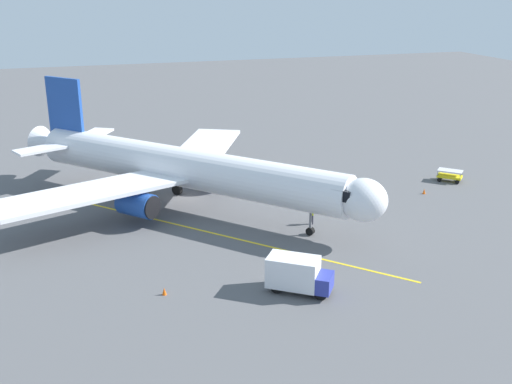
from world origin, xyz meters
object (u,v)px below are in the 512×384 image
at_px(airplane, 182,168).
at_px(safety_cone_wing_port, 164,291).
at_px(ground_crew_wing_walker, 302,274).
at_px(baggage_cart_starboard_side, 450,176).
at_px(safety_cone_nose_left, 362,189).
at_px(safety_cone_nose_right, 424,191).
at_px(box_truck_near_nose, 299,274).
at_px(baggage_cart_portside, 327,191).
at_px(ground_crew_marshaller, 312,215).

height_order(airplane, safety_cone_wing_port, airplane).
bearing_deg(ground_crew_wing_walker, airplane, -74.80).
bearing_deg(airplane, ground_crew_wing_walker, 105.20).
xyz_separation_m(baggage_cart_starboard_side, safety_cone_nose_left, (10.79, 0.28, -0.38)).
relative_size(baggage_cart_starboard_side, safety_cone_nose_right, 5.17).
bearing_deg(box_truck_near_nose, safety_cone_wing_port, -14.75).
bearing_deg(safety_cone_wing_port, safety_cone_nose_left, -145.70).
height_order(baggage_cart_portside, safety_cone_wing_port, baggage_cart_portside).
bearing_deg(safety_cone_nose_left, airplane, -3.17).
relative_size(ground_crew_wing_walker, safety_cone_wing_port, 3.11).
distance_m(airplane, safety_cone_nose_left, 19.32).
bearing_deg(safety_cone_nose_right, baggage_cart_portside, -12.44).
bearing_deg(baggage_cart_portside, ground_crew_wing_walker, 60.95).
relative_size(ground_crew_wing_walker, safety_cone_nose_right, 3.11).
relative_size(ground_crew_wing_walker, box_truck_near_nose, 0.35).
relative_size(safety_cone_nose_left, safety_cone_nose_right, 1.00).
height_order(airplane, safety_cone_nose_left, airplane).
relative_size(baggage_cart_starboard_side, safety_cone_nose_left, 5.17).
xyz_separation_m(airplane, safety_cone_nose_right, (-24.73, 3.66, -3.73)).
xyz_separation_m(baggage_cart_portside, safety_cone_wing_port, (19.39, 15.73, -0.38)).
relative_size(baggage_cart_portside, safety_cone_nose_right, 5.15).
distance_m(ground_crew_wing_walker, safety_cone_nose_right, 24.75).
height_order(baggage_cart_starboard_side, safety_cone_wing_port, baggage_cart_starboard_side).
distance_m(safety_cone_nose_left, safety_cone_nose_right, 6.36).
distance_m(box_truck_near_nose, safety_cone_nose_left, 23.54).
height_order(safety_cone_nose_right, safety_cone_wing_port, same).
bearing_deg(safety_cone_nose_left, safety_cone_nose_right, 155.70).
bearing_deg(ground_crew_marshaller, safety_cone_wing_port, 31.55).
xyz_separation_m(box_truck_near_nose, safety_cone_nose_left, (-14.44, -18.55, -1.11)).
relative_size(box_truck_near_nose, safety_cone_nose_right, 8.86).
xyz_separation_m(box_truck_near_nose, safety_cone_nose_right, (-20.24, -15.93, -1.11)).
bearing_deg(safety_cone_nose_left, baggage_cart_portside, 5.35).
bearing_deg(ground_crew_marshaller, box_truck_near_nose, 63.34).
bearing_deg(baggage_cart_portside, ground_crew_marshaller, 56.27).
bearing_deg(baggage_cart_starboard_side, safety_cone_wing_port, 25.47).
xyz_separation_m(ground_crew_marshaller, box_truck_near_nose, (5.86, 11.67, 0.50)).
xyz_separation_m(airplane, safety_cone_nose_left, (-18.93, 1.05, -3.73)).
distance_m(baggage_cart_portside, safety_cone_nose_left, 4.29).
relative_size(safety_cone_nose_right, safety_cone_wing_port, 1.00).
height_order(ground_crew_wing_walker, safety_cone_nose_left, ground_crew_wing_walker).
xyz_separation_m(ground_crew_wing_walker, safety_cone_wing_port, (9.79, -1.54, -0.61)).
height_order(baggage_cart_portside, safety_cone_nose_left, baggage_cart_portside).
bearing_deg(ground_crew_wing_walker, safety_cone_wing_port, -8.92).
bearing_deg(baggage_cart_starboard_side, airplane, -1.49).
height_order(ground_crew_wing_walker, baggage_cart_portside, ground_crew_wing_walker).
bearing_deg(ground_crew_marshaller, baggage_cart_portside, -123.73).
distance_m(ground_crew_marshaller, safety_cone_nose_left, 11.02).
relative_size(baggage_cart_starboard_side, safety_cone_wing_port, 5.17).
relative_size(airplane, safety_cone_nose_right, 60.87).
xyz_separation_m(ground_crew_wing_walker, box_truck_near_nose, (0.60, 0.88, 0.50)).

